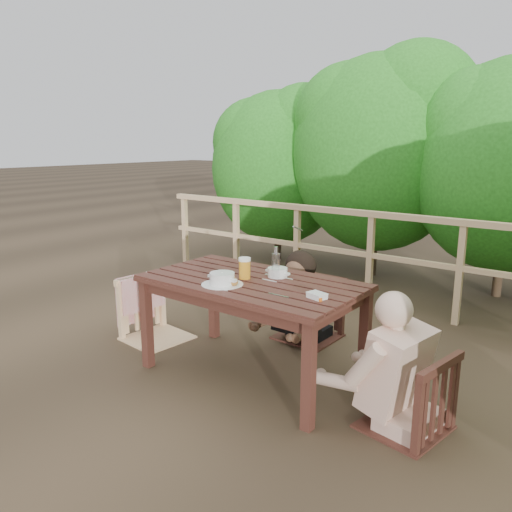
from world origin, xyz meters
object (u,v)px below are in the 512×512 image
Objects in this scene: table at (252,329)px; woman at (311,270)px; bottle at (276,264)px; beer_glass at (245,269)px; soup_far at (278,273)px; chair_left at (155,283)px; bread_roll at (230,281)px; diner_right at (416,322)px; chair_far at (309,283)px; butter_tub at (317,297)px; soup_near at (222,280)px; chair_right at (409,355)px.

table is 0.93m from woman.
table is 6.18× the size of bottle.
beer_glass is at bearing -174.62° from table.
soup_far is 0.25m from beer_glass.
chair_left is 4.05× the size of bottle.
chair_left reaches higher than beer_glass.
diner_right is at bearing 8.21° from bread_roll.
butter_tub is (0.64, -0.96, 0.24)m from chair_far.
soup_far is at bearing 48.22° from beer_glass.
chair_left is 1.70m from butter_tub.
table is at bearing 67.68° from soup_near.
bread_roll is at bearing -96.60° from chair_left.
chair_far is 1.06× the size of chair_right.
bread_roll is (-0.04, -0.19, 0.40)m from table.
woman is at bearing 102.49° from bottle.
bottle reaches higher than soup_far.
chair_left is at bearing 98.96° from diner_right.
bottle is (0.18, 0.13, 0.04)m from beer_glass.
soup_near is at bearing -115.91° from soup_far.
bread_roll is (-1.25, -0.18, 0.07)m from diner_right.
woman is at bearing -116.29° from chair_right.
woman reaches higher than soup_far.
chair_far is at bearing 93.03° from table.
chair_left is 8.53× the size of butter_tub.
diner_right is 1.32m from soup_near.
bread_roll is 0.19m from beer_glass.
chair_far is at bearing 87.70° from soup_near.
soup_far is at bearing 102.78° from woman.
table is 1.25m from diner_right.
chair_left is 1.06m from soup_near.
chair_left is 1.26m from bottle.
soup_far reaches higher than butter_tub.
table is 6.36× the size of soup_far.
table is 1.53× the size of chair_left.
diner_right is 1.10m from bottle.
chair_left reaches higher than table.
chair_right is 1.32m from soup_near.
woman is at bearing 90.09° from bread_roll.
chair_left reaches higher than soup_near.
table is at bearing -85.94° from chair_far.
diner_right is at bearing -0.41° from table.
bread_roll is 0.50× the size of bottle.
bottle is (0.12, 0.12, 0.49)m from table.
bottle is (0.17, -0.75, 0.34)m from chair_far.
bottle is 2.10× the size of butter_tub.
chair_left reaches higher than chair_far.
bottle is (0.02, -0.05, 0.09)m from soup_far.
woman is at bearing 89.07° from beer_glass.
chair_right is 3.89× the size of soup_far.
bottle is at bearing -68.18° from soup_far.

